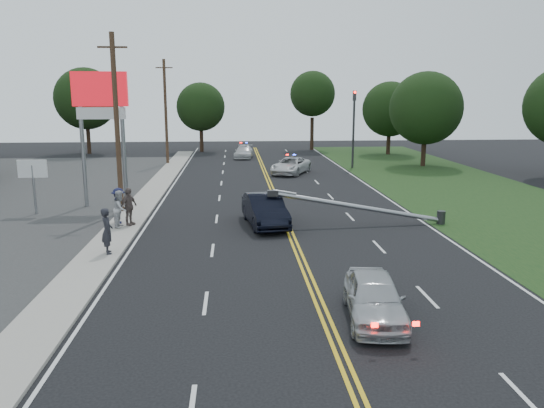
{
  "coord_description": "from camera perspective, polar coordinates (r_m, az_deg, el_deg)",
  "views": [
    {
      "loc": [
        -2.71,
        -18.37,
        6.65
      ],
      "look_at": [
        -0.98,
        5.6,
        1.7
      ],
      "focal_mm": 35.0,
      "sensor_mm": 36.0,
      "label": 1
    }
  ],
  "objects": [
    {
      "name": "emergency_b",
      "position": [
        57.33,
        -3.05,
        5.62
      ],
      "size": [
        2.31,
        4.67,
        1.31
      ],
      "primitive_type": "imported",
      "rotation": [
        0.0,
        0.0,
        -0.11
      ],
      "color": "silver",
      "rests_on": "ground"
    },
    {
      "name": "tree_6",
      "position": [
        64.04,
        -7.68,
        10.31
      ],
      "size": [
        5.67,
        5.67,
        8.13
      ],
      "color": "black",
      "rests_on": "ground"
    },
    {
      "name": "sidewalk",
      "position": [
        29.67,
        -15.09,
        -1.6
      ],
      "size": [
        1.8,
        70.0,
        0.12
      ],
      "primitive_type": "cube",
      "color": "#9B968C",
      "rests_on": "ground"
    },
    {
      "name": "tree_9",
      "position": [
        52.44,
        16.24,
        9.86
      ],
      "size": [
        6.79,
        6.79,
        8.84
      ],
      "color": "black",
      "rests_on": "ground"
    },
    {
      "name": "emergency_a",
      "position": [
        45.66,
        2.04,
        4.14
      ],
      "size": [
        4.26,
        5.55,
        1.4
      ],
      "primitive_type": "imported",
      "rotation": [
        0.0,
        0.0,
        -0.44
      ],
      "color": "silver",
      "rests_on": "ground"
    },
    {
      "name": "bystander_a",
      "position": [
        23.18,
        -17.31,
        -2.78
      ],
      "size": [
        0.68,
        0.82,
        1.94
      ],
      "primitive_type": "imported",
      "rotation": [
        0.0,
        0.0,
        1.92
      ],
      "color": "#222229",
      "rests_on": "sidewalk"
    },
    {
      "name": "tree_5",
      "position": [
        64.82,
        -19.4,
        10.64
      ],
      "size": [
        6.96,
        6.96,
        9.73
      ],
      "color": "black",
      "rests_on": "ground"
    },
    {
      "name": "utility_pole_mid",
      "position": [
        31.09,
        -16.35,
        8.29
      ],
      "size": [
        1.6,
        0.28,
        10.0
      ],
      "color": "#382619",
      "rests_on": "ground"
    },
    {
      "name": "bystander_d",
      "position": [
        27.9,
        -15.16,
        -0.28
      ],
      "size": [
        0.98,
        1.21,
        1.93
      ],
      "primitive_type": "imported",
      "rotation": [
        0.0,
        0.0,
        1.04
      ],
      "color": "#60514C",
      "rests_on": "sidewalk"
    },
    {
      "name": "waiting_sedan",
      "position": [
        16.42,
        10.94,
        -9.84
      ],
      "size": [
        2.12,
        4.26,
        1.39
      ],
      "primitive_type": "imported",
      "rotation": [
        0.0,
        0.0,
        -0.12
      ],
      "color": "#B0B4B9",
      "rests_on": "ground"
    },
    {
      "name": "utility_pole_far",
      "position": [
        52.79,
        -11.36,
        9.71
      ],
      "size": [
        1.6,
        0.28,
        10.0
      ],
      "color": "#382619",
      "rests_on": "ground"
    },
    {
      "name": "grass_verge",
      "position": [
        33.34,
        25.07,
        -0.97
      ],
      "size": [
        12.0,
        80.0,
        0.01
      ],
      "primitive_type": "cube",
      "color": "#163314",
      "rests_on": "ground"
    },
    {
      "name": "centerline_yellow",
      "position": [
        29.26,
        1.29,
        -1.48
      ],
      "size": [
        0.36,
        80.0,
        0.0
      ],
      "primitive_type": "cube",
      "color": "gold",
      "rests_on": "ground"
    },
    {
      "name": "pylon_sign",
      "position": [
        33.3,
        -17.94,
        9.96
      ],
      "size": [
        3.2,
        0.35,
        8.0
      ],
      "color": "gray",
      "rests_on": "ground"
    },
    {
      "name": "bystander_b",
      "position": [
        27.66,
        -16.01,
        -0.49
      ],
      "size": [
        0.81,
        0.98,
        1.87
      ],
      "primitive_type": "imported",
      "rotation": [
        0.0,
        0.0,
        1.45
      ],
      "color": "#ADACB1",
      "rests_on": "sidewalk"
    },
    {
      "name": "tree_7",
      "position": [
        65.87,
        4.38,
        11.72
      ],
      "size": [
        5.47,
        5.47,
        9.54
      ],
      "color": "black",
      "rests_on": "ground"
    },
    {
      "name": "small_sign",
      "position": [
        32.68,
        -24.34,
        3.01
      ],
      "size": [
        1.6,
        0.14,
        3.1
      ],
      "color": "gray",
      "rests_on": "ground"
    },
    {
      "name": "fallen_streetlight",
      "position": [
        27.85,
        10.3,
        -0.43
      ],
      "size": [
        9.36,
        0.44,
        1.91
      ],
      "color": "#2D2D30",
      "rests_on": "ground"
    },
    {
      "name": "traffic_signal",
      "position": [
        49.66,
        8.78,
        8.68
      ],
      "size": [
        0.28,
        0.41,
        7.05
      ],
      "color": "#2D2D30",
      "rests_on": "ground"
    },
    {
      "name": "bystander_c",
      "position": [
        28.5,
        -16.15,
        -0.16
      ],
      "size": [
        0.93,
        1.32,
        1.85
      ],
      "primitive_type": "imported",
      "rotation": [
        0.0,
        0.0,
        1.79
      ],
      "color": "#181A3D",
      "rests_on": "sidewalk"
    },
    {
      "name": "tree_8",
      "position": [
        62.12,
        12.56,
        9.92
      ],
      "size": [
        6.17,
        6.17,
        8.18
      ],
      "color": "black",
      "rests_on": "ground"
    },
    {
      "name": "ground",
      "position": [
        19.72,
        4.05,
        -8.1
      ],
      "size": [
        120.0,
        120.0,
        0.0
      ],
      "primitive_type": "plane",
      "color": "black",
      "rests_on": "ground"
    },
    {
      "name": "crashed_sedan",
      "position": [
        27.39,
        -0.76,
        -0.67
      ],
      "size": [
        2.38,
        5.12,
        1.62
      ],
      "primitive_type": "imported",
      "rotation": [
        0.0,
        0.0,
        0.14
      ],
      "color": "black",
      "rests_on": "ground"
    }
  ]
}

